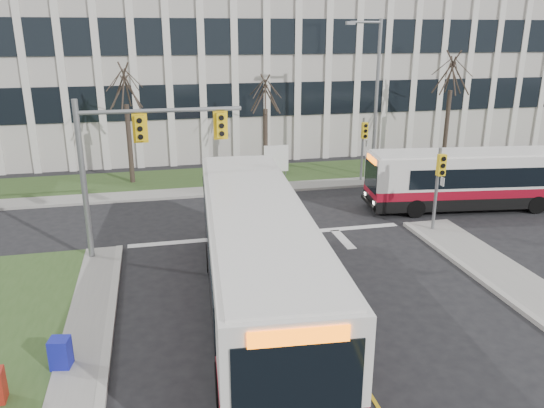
{
  "coord_description": "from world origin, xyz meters",
  "views": [
    {
      "loc": [
        -4.63,
        -12.95,
        8.46
      ],
      "look_at": [
        -0.25,
        6.46,
        2.0
      ],
      "focal_mm": 35.0,
      "sensor_mm": 36.0,
      "label": 1
    }
  ],
  "objects": [
    {
      "name": "ground",
      "position": [
        0.0,
        0.0,
        0.0
      ],
      "size": [
        120.0,
        120.0,
        0.0
      ],
      "primitive_type": "plane",
      "color": "black",
      "rests_on": "ground"
    },
    {
      "name": "sidewalk_cross",
      "position": [
        5.0,
        15.2,
        0.07
      ],
      "size": [
        44.0,
        1.6,
        0.14
      ],
      "primitive_type": "cube",
      "color": "#9E9B93",
      "rests_on": "ground"
    },
    {
      "name": "building_lawn",
      "position": [
        5.0,
        18.0,
        0.06
      ],
      "size": [
        44.0,
        5.0,
        0.12
      ],
      "primitive_type": "cube",
      "color": "#334D21",
      "rests_on": "ground"
    },
    {
      "name": "office_building",
      "position": [
        5.0,
        30.0,
        6.0
      ],
      "size": [
        40.0,
        16.0,
        12.0
      ],
      "primitive_type": "cube",
      "color": "#B3AEA5",
      "rests_on": "ground"
    },
    {
      "name": "mast_arm_signal",
      "position": [
        -5.62,
        7.16,
        4.26
      ],
      "size": [
        6.11,
        0.38,
        6.2
      ],
      "color": "slate",
      "rests_on": "ground"
    },
    {
      "name": "signal_pole_near",
      "position": [
        7.2,
        6.9,
        2.5
      ],
      "size": [
        0.34,
        0.39,
        3.8
      ],
      "color": "slate",
      "rests_on": "ground"
    },
    {
      "name": "signal_pole_far",
      "position": [
        7.2,
        15.4,
        2.5
      ],
      "size": [
        0.34,
        0.39,
        3.8
      ],
      "color": "slate",
      "rests_on": "ground"
    },
    {
      "name": "streetlight",
      "position": [
        8.03,
        16.2,
        5.19
      ],
      "size": [
        2.15,
        0.25,
        9.2
      ],
      "color": "slate",
      "rests_on": "ground"
    },
    {
      "name": "directory_sign",
      "position": [
        2.5,
        17.5,
        1.17
      ],
      "size": [
        1.5,
        0.12,
        2.0
      ],
      "color": "slate",
      "rests_on": "ground"
    },
    {
      "name": "tree_left",
      "position": [
        -6.0,
        18.0,
        5.51
      ],
      "size": [
        1.8,
        1.8,
        7.7
      ],
      "color": "#42352B",
      "rests_on": "ground"
    },
    {
      "name": "tree_mid",
      "position": [
        2.0,
        18.2,
        4.88
      ],
      "size": [
        1.8,
        1.8,
        6.82
      ],
      "color": "#42352B",
      "rests_on": "ground"
    },
    {
      "name": "tree_right",
      "position": [
        14.0,
        18.0,
        5.91
      ],
      "size": [
        1.8,
        1.8,
        8.25
      ],
      "color": "#42352B",
      "rests_on": "ground"
    },
    {
      "name": "bus_main",
      "position": [
        -1.82,
        1.67,
        1.77
      ],
      "size": [
        3.89,
        13.46,
        3.54
      ],
      "primitive_type": null,
      "rotation": [
        0.0,
        0.0,
        -0.08
      ],
      "color": "silver",
      "rests_on": "ground"
    },
    {
      "name": "bus_cross",
      "position": [
        10.86,
        9.57,
        1.43
      ],
      "size": [
        10.94,
        3.64,
        2.86
      ],
      "primitive_type": null,
      "rotation": [
        0.0,
        0.0,
        -1.69
      ],
      "color": "silver",
      "rests_on": "ground"
    },
    {
      "name": "newspaper_box_blue",
      "position": [
        -7.37,
        -0.15,
        0.47
      ],
      "size": [
        0.57,
        0.53,
        0.95
      ],
      "primitive_type": "cube",
      "rotation": [
        0.0,
        0.0,
        -0.18
      ],
      "color": "#161C9B",
      "rests_on": "ground"
    }
  ]
}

